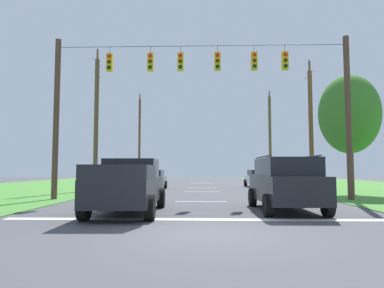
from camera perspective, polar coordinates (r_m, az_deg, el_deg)
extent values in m
plane|color=#47474C|center=(8.80, 1.37, -14.44)|extent=(120.00, 120.00, 0.00)
cube|color=white|center=(10.97, 1.44, -12.38)|extent=(12.39, 0.45, 0.01)
cube|color=white|center=(16.93, 1.54, -9.50)|extent=(2.50, 0.15, 0.01)
cube|color=white|center=(24.25, 1.60, -7.90)|extent=(2.50, 0.15, 0.01)
cube|color=white|center=(29.09, 1.62, -7.29)|extent=(2.50, 0.15, 0.01)
cube|color=white|center=(38.64, 1.64, -6.53)|extent=(2.50, 0.15, 0.01)
cube|color=white|center=(42.47, 1.65, -6.32)|extent=(2.50, 0.15, 0.01)
cylinder|color=brown|center=(19.42, -21.58, 3.98)|extent=(0.30, 0.30, 8.47)
cylinder|color=brown|center=(19.35, 24.49, 4.10)|extent=(0.30, 0.30, 8.47)
cylinder|color=black|center=(18.80, 1.39, 15.94)|extent=(15.13, 0.02, 0.02)
cylinder|color=black|center=(19.36, -13.45, 14.87)|extent=(0.02, 0.02, 0.37)
cube|color=yellow|center=(19.16, -13.48, 13.01)|extent=(0.32, 0.24, 0.95)
cylinder|color=red|center=(19.12, -13.58, 13.97)|extent=(0.20, 0.04, 0.20)
cylinder|color=#352203|center=(19.03, -13.60, 13.12)|extent=(0.20, 0.04, 0.20)
cylinder|color=black|center=(18.94, -13.61, 12.25)|extent=(0.20, 0.04, 0.20)
cylinder|color=black|center=(18.93, -6.87, 15.23)|extent=(0.02, 0.02, 0.37)
cube|color=yellow|center=(18.72, -6.89, 13.33)|extent=(0.32, 0.24, 0.95)
cylinder|color=red|center=(18.68, -6.95, 14.32)|extent=(0.20, 0.04, 0.20)
cylinder|color=#352203|center=(18.59, -6.96, 13.44)|extent=(0.20, 0.04, 0.20)
cylinder|color=black|center=(18.50, -6.96, 12.56)|extent=(0.20, 0.04, 0.20)
cylinder|color=black|center=(18.77, -1.90, 15.38)|extent=(0.02, 0.02, 0.37)
cube|color=yellow|center=(18.56, -1.91, 13.46)|extent=(0.32, 0.24, 0.95)
cylinder|color=red|center=(18.52, -1.94, 14.46)|extent=(0.20, 0.04, 0.20)
cylinder|color=#352203|center=(18.43, -1.94, 13.58)|extent=(0.20, 0.04, 0.20)
cylinder|color=black|center=(18.34, -1.94, 12.69)|extent=(0.20, 0.04, 0.20)
cylinder|color=black|center=(18.75, 4.23, 15.41)|extent=(0.02, 0.02, 0.37)
cube|color=yellow|center=(18.54, 4.24, 13.49)|extent=(0.32, 0.24, 0.95)
cylinder|color=red|center=(18.50, 4.25, 14.49)|extent=(0.20, 0.04, 0.20)
cylinder|color=#352203|center=(18.41, 4.26, 13.61)|extent=(0.20, 0.04, 0.20)
cylinder|color=black|center=(18.32, 4.26, 12.71)|extent=(0.20, 0.04, 0.20)
cylinder|color=black|center=(18.93, 10.24, 15.27)|extent=(0.02, 0.02, 0.37)
cube|color=yellow|center=(18.72, 10.27, 13.37)|extent=(0.32, 0.24, 0.95)
cylinder|color=red|center=(18.68, 10.32, 14.36)|extent=(0.20, 0.04, 0.20)
cylinder|color=#352203|center=(18.59, 10.33, 13.48)|extent=(0.20, 0.04, 0.20)
cylinder|color=black|center=(18.50, 10.34, 12.60)|extent=(0.20, 0.04, 0.20)
cylinder|color=black|center=(19.23, 15.11, 15.04)|extent=(0.02, 0.02, 0.37)
cube|color=yellow|center=(19.02, 15.15, 13.17)|extent=(0.32, 0.24, 0.95)
cylinder|color=red|center=(18.98, 15.24, 14.14)|extent=(0.20, 0.04, 0.20)
cylinder|color=#352203|center=(18.89, 15.25, 13.28)|extent=(0.20, 0.04, 0.20)
cylinder|color=black|center=(18.80, 15.27, 12.40)|extent=(0.20, 0.04, 0.20)
cube|color=black|center=(12.62, -10.48, -7.50)|extent=(2.15, 5.45, 0.85)
cube|color=black|center=(13.23, -9.92, -3.99)|extent=(1.90, 1.95, 0.70)
cube|color=black|center=(11.50, -16.31, -4.48)|extent=(0.16, 2.38, 0.45)
cube|color=black|center=(11.12, -6.94, -4.64)|extent=(0.16, 2.38, 0.45)
cube|color=black|center=(10.00, -13.24, -4.60)|extent=(1.96, 0.15, 0.45)
cylinder|color=black|center=(14.64, -13.06, -8.66)|extent=(0.30, 0.81, 0.80)
cylinder|color=black|center=(14.33, -5.15, -8.86)|extent=(0.30, 0.81, 0.80)
cylinder|color=black|center=(11.11, -17.44, -10.03)|extent=(0.30, 0.81, 0.80)
cylinder|color=black|center=(10.69, -7.00, -10.43)|extent=(0.30, 0.81, 0.80)
cube|color=black|center=(13.52, 15.16, -7.07)|extent=(2.01, 4.82, 0.95)
cube|color=black|center=(13.35, 15.25, -3.67)|extent=(1.84, 3.22, 0.65)
cylinder|color=black|center=(13.18, 11.63, -2.10)|extent=(0.08, 2.72, 0.05)
cylinder|color=black|center=(13.59, 18.69, -2.02)|extent=(0.08, 2.72, 0.05)
cylinder|color=black|center=(14.95, 9.98, -8.69)|extent=(0.27, 0.76, 0.76)
cylinder|color=black|center=(15.37, 17.26, -8.44)|extent=(0.27, 0.76, 0.76)
cylinder|color=black|center=(11.75, 12.49, -9.89)|extent=(0.27, 0.76, 0.76)
cylinder|color=black|center=(12.28, 21.57, -9.45)|extent=(0.27, 0.76, 0.76)
cube|color=silver|center=(31.12, 10.97, -5.79)|extent=(2.06, 4.40, 0.70)
cube|color=black|center=(31.11, 10.95, -4.68)|extent=(1.74, 2.19, 0.50)
cylinder|color=black|center=(29.97, 13.27, -6.49)|extent=(0.26, 0.65, 0.64)
cylinder|color=black|center=(29.55, 9.87, -6.57)|extent=(0.26, 0.65, 0.64)
cylinder|color=black|center=(32.71, 11.98, -6.31)|extent=(0.26, 0.65, 0.64)
cylinder|color=black|center=(32.34, 8.86, -6.37)|extent=(0.26, 0.65, 0.64)
cube|color=slate|center=(27.04, -6.65, -6.09)|extent=(1.82, 4.31, 0.70)
cube|color=black|center=(27.03, -6.64, -4.81)|extent=(1.63, 2.11, 0.50)
cylinder|color=black|center=(25.53, -5.12, -6.99)|extent=(0.22, 0.64, 0.64)
cylinder|color=black|center=(25.81, -9.12, -6.93)|extent=(0.22, 0.64, 0.64)
cylinder|color=black|center=(28.34, -4.41, -6.72)|extent=(0.22, 0.64, 0.64)
cylinder|color=black|center=(28.60, -8.02, -6.67)|extent=(0.22, 0.64, 0.64)
cylinder|color=brown|center=(26.10, 19.12, 2.14)|extent=(0.31, 0.31, 8.69)
cube|color=brown|center=(26.82, 18.91, 10.55)|extent=(0.12, 0.12, 2.34)
cylinder|color=#B2B7BC|center=(27.71, 18.33, 10.31)|extent=(0.08, 0.08, 0.12)
cylinder|color=#B2B7BC|center=(25.98, 19.53, 11.31)|extent=(0.08, 0.08, 0.12)
cylinder|color=brown|center=(40.24, 12.81, 0.75)|extent=(0.32, 0.32, 9.96)
cube|color=brown|center=(40.89, 12.70, 7.16)|extent=(0.12, 0.12, 2.05)
cylinder|color=#B2B7BC|center=(41.70, 12.48, 7.11)|extent=(0.08, 0.08, 0.12)
cylinder|color=#B2B7BC|center=(40.13, 12.92, 7.56)|extent=(0.08, 0.08, 0.12)
cylinder|color=brown|center=(26.50, -15.60, 3.19)|extent=(0.33, 0.33, 9.82)
cube|color=brown|center=(27.44, -15.41, 12.58)|extent=(0.12, 0.12, 2.36)
cylinder|color=#B2B7BC|center=(28.34, -14.83, 12.28)|extent=(0.08, 0.08, 0.12)
cylinder|color=#B2B7BC|center=(26.62, -16.02, 13.39)|extent=(0.08, 0.08, 0.12)
cube|color=brown|center=(27.19, -15.45, 10.76)|extent=(0.12, 0.12, 1.98)
cylinder|color=#B2B7BC|center=(27.96, -14.96, 10.59)|extent=(0.08, 0.08, 0.12)
cylinder|color=#B2B7BC|center=(26.50, -15.96, 11.44)|extent=(0.08, 0.08, 0.12)
cylinder|color=brown|center=(40.90, -8.71, 0.58)|extent=(0.27, 0.27, 9.90)
cube|color=brown|center=(41.53, -8.63, 6.85)|extent=(0.12, 0.12, 1.97)
cylinder|color=#B2B7BC|center=(42.31, -8.44, 6.81)|extent=(0.08, 0.08, 0.12)
cylinder|color=#B2B7BC|center=(40.79, -8.83, 7.23)|extent=(0.08, 0.08, 0.12)
cylinder|color=brown|center=(23.55, 24.82, -3.16)|extent=(0.35, 0.35, 3.67)
ellipsoid|color=#3A7629|center=(23.81, 24.58, 4.57)|extent=(3.69, 3.69, 4.98)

